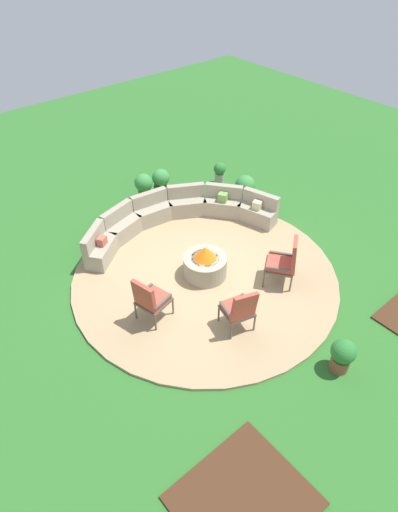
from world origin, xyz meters
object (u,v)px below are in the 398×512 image
Objects in this scene: potted_plant_0 at (220,172)px; potted_plant_1 at (161,182)px; potted_plant_2 at (245,188)px; lounge_chair_front_left at (150,299)px; potted_plant_4 at (342,355)px; fire_pit at (205,264)px; curved_stone_bench at (176,216)px; lounge_chair_back_left at (285,261)px; potted_plant_3 at (144,186)px; lounge_chair_front_right at (240,309)px.

potted_plant_0 is 1.72m from potted_plant_1.
lounge_chair_front_left is at bearing -156.35° from potted_plant_2.
potted_plant_4 reaches higher than potted_plant_0.
fire_pit reaches higher than potted_plant_2.
curved_stone_bench is at bearing -113.84° from potted_plant_1.
potted_plant_2 is at bearing 62.43° from potted_plant_4.
potted_plant_2 is at bearing -93.80° from potted_plant_0.
potted_plant_1 is (0.16, 4.53, -0.21)m from lounge_chair_back_left.
curved_stone_bench is 3.07m from lounge_chair_front_left.
curved_stone_bench is 5.14m from potted_plant_4.
lounge_chair_front_left is 0.93× the size of lounge_chair_back_left.
lounge_chair_front_left is at bearing 125.25° from lounge_chair_back_left.
potted_plant_0 is 6.61m from potted_plant_4.
potted_plant_4 is at bearing -148.93° from lounge_chair_back_left.
potted_plant_3 is at bearing 139.44° from potted_plant_2.
lounge_chair_front_right is 1.41× the size of potted_plant_2.
potted_plant_0 is 0.94× the size of potted_plant_4.
potted_plant_0 is 1.09m from potted_plant_2.
lounge_chair_front_right is at bearing -128.53° from potted_plant_0.
lounge_chair_front_left is 1.36× the size of potted_plant_3.
fire_pit is 1.67m from lounge_chair_front_left.
potted_plant_0 is (2.29, 0.93, -0.00)m from curved_stone_bench.
potted_plant_3 is (2.39, 3.71, -0.17)m from lounge_chair_front_left.
potted_plant_4 is (0.23, -3.32, 0.02)m from fire_pit.
potted_plant_1 is 0.51m from potted_plant_3.
potted_plant_2 is at bearing 30.21° from fire_pit.
fire_pit is 1.23× the size of potted_plant_3.
potted_plant_3 reaches higher than potted_plant_2.
fire_pit is 0.21× the size of curved_stone_bench.
potted_plant_4 is (-2.67, -6.05, 0.02)m from potted_plant_0.
potted_plant_0 is 2.23m from potted_plant_3.
potted_plant_2 is at bearing 23.06° from lounge_chair_back_left.
lounge_chair_back_left is at bearing -114.29° from potted_plant_0.
curved_stone_bench is at bearing 85.79° from potted_plant_4.
curved_stone_bench is at bearing -157.90° from potted_plant_0.
potted_plant_1 reaches higher than potted_plant_4.
lounge_chair_front_right is at bearing 27.66° from lounge_chair_front_left.
lounge_chair_front_right is 1.93m from potted_plant_4.
potted_plant_2 reaches higher than potted_plant_0.
lounge_chair_back_left reaches higher than lounge_chair_front_left.
fire_pit is 0.90× the size of lounge_chair_front_left.
potted_plant_2 is at bearing -47.01° from potted_plant_1.
curved_stone_bench is at bearing -95.83° from potted_plant_3.
lounge_chair_front_left is 1.67m from lounge_chair_front_right.
potted_plant_2 is (1.71, 2.87, -0.23)m from lounge_chair_back_left.
potted_plant_0 is (4.52, 3.03, -0.25)m from lounge_chair_front_left.
potted_plant_4 is (-0.88, -2.10, -0.24)m from lounge_chair_back_left.
lounge_chair_front_right is (-1.12, -3.36, 0.24)m from curved_stone_bench.
fire_pit is 3.98m from potted_plant_0.
lounge_chair_front_left is 3.55m from potted_plant_4.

